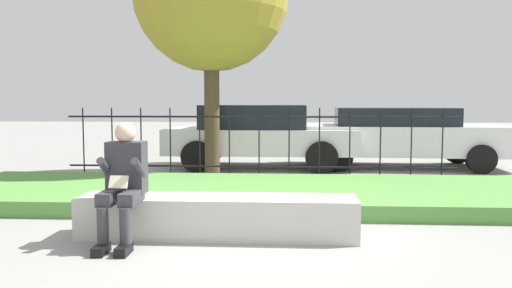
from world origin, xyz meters
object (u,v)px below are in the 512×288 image
object	(u,v)px
person_seated_reader	(123,179)
car_parked_center	(259,134)
car_parked_right	(400,135)
stone_bench	(218,219)

from	to	relation	value
person_seated_reader	car_parked_center	world-z (taller)	car_parked_center
car_parked_right	car_parked_center	xyz separation A→B (m)	(-3.11, -0.20, 0.03)
person_seated_reader	car_parked_center	bearing A→B (deg)	80.12
car_parked_center	stone_bench	bearing A→B (deg)	-91.25
stone_bench	car_parked_right	bearing A→B (deg)	61.29
stone_bench	car_parked_center	distance (m)	5.75
stone_bench	car_parked_center	world-z (taller)	car_parked_center
stone_bench	person_seated_reader	size ratio (longest dim) A/B	2.39
car_parked_right	car_parked_center	world-z (taller)	car_parked_center
person_seated_reader	car_parked_right	world-z (taller)	car_parked_right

